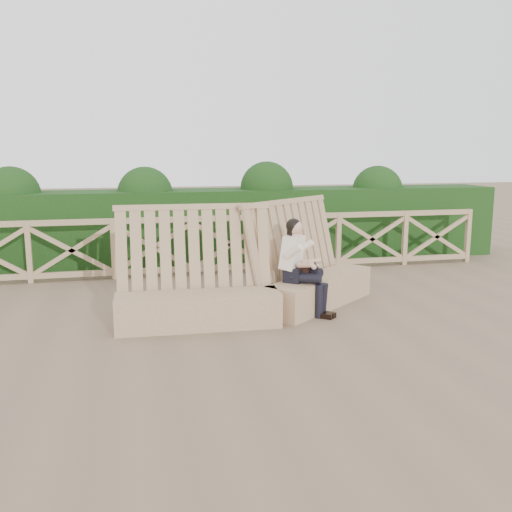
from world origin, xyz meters
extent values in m
plane|color=brown|center=(0.00, 0.00, 0.00)|extent=(60.00, 60.00, 0.00)
cube|color=#86654C|center=(-1.03, 0.30, 0.23)|extent=(2.16, 0.58, 0.46)
cube|color=#86654C|center=(-1.02, 0.57, 0.80)|extent=(2.16, 0.53, 1.58)
cube|color=#86654C|center=(0.87, 0.93, 0.23)|extent=(1.98, 1.73, 0.46)
cube|color=#86654C|center=(0.70, 1.14, 0.80)|extent=(1.95, 1.69, 1.58)
cube|color=black|center=(0.40, 0.67, 0.56)|extent=(0.40, 0.41, 0.21)
cube|color=beige|center=(0.36, 0.70, 0.88)|extent=(0.44, 0.46, 0.49)
sphere|color=tan|center=(0.40, 0.67, 1.23)|extent=(0.28, 0.28, 0.20)
sphere|color=black|center=(0.37, 0.69, 1.25)|extent=(0.30, 0.30, 0.21)
cylinder|color=black|center=(0.50, 0.48, 0.54)|extent=(0.42, 0.38, 0.14)
cylinder|color=black|center=(0.58, 0.61, 0.61)|extent=(0.42, 0.38, 0.15)
cylinder|color=black|center=(0.65, 0.34, 0.23)|extent=(0.16, 0.16, 0.46)
cylinder|color=black|center=(0.73, 0.42, 0.23)|extent=(0.16, 0.16, 0.46)
cube|color=black|center=(0.71, 0.29, 0.04)|extent=(0.23, 0.21, 0.07)
cube|color=black|center=(0.79, 0.35, 0.04)|extent=(0.23, 0.21, 0.07)
cube|color=black|center=(0.54, 0.58, 0.65)|extent=(0.23, 0.24, 0.14)
cube|color=black|center=(0.64, 0.47, 0.71)|extent=(0.11, 0.10, 0.11)
cube|color=#8A6D50|center=(0.00, 3.50, 1.05)|extent=(10.10, 0.07, 0.10)
cube|color=#8A6D50|center=(0.00, 3.50, 0.12)|extent=(10.10, 0.07, 0.10)
cube|color=black|center=(0.00, 4.70, 0.75)|extent=(12.00, 1.20, 1.50)
camera|label=1|loc=(-1.94, -6.89, 2.29)|focal=40.00mm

